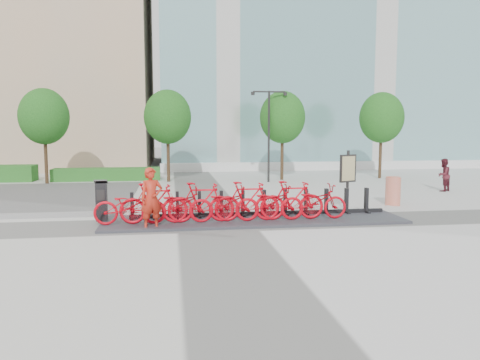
{
  "coord_description": "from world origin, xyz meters",
  "views": [
    {
      "loc": [
        -1.32,
        -14.31,
        2.97
      ],
      "look_at": [
        1.0,
        1.5,
        1.2
      ],
      "focal_mm": 35.0,
      "sensor_mm": 36.0,
      "label": 1
    }
  ],
  "objects": [
    {
      "name": "tree_3",
      "position": [
        11.0,
        12.0,
        3.59
      ],
      "size": [
        2.6,
        2.6,
        5.1
      ],
      "color": "brown",
      "rests_on": "ground"
    },
    {
      "name": "bike_6",
      "position": [
        1.72,
        -0.05,
        0.64
      ],
      "size": [
        2.13,
        0.74,
        1.12
      ],
      "primitive_type": "imported",
      "rotation": [
        0.0,
        0.0,
        1.57
      ],
      "color": "red",
      "rests_on": "dock_pad"
    },
    {
      "name": "bike_1",
      "position": [
        -1.88,
        -0.05,
        0.7
      ],
      "size": [
        2.07,
        0.58,
        1.24
      ],
      "primitive_type": "imported",
      "rotation": [
        0.0,
        0.0,
        1.57
      ],
      "color": "red",
      "rests_on": "dock_pad"
    },
    {
      "name": "map_sign",
      "position": [
        4.93,
        1.63,
        1.45
      ],
      "size": [
        0.7,
        0.38,
        2.19
      ],
      "rotation": [
        0.0,
        0.0,
        0.41
      ],
      "color": "black",
      "rests_on": "ground"
    },
    {
      "name": "tree_1",
      "position": [
        -1.5,
        12.0,
        3.59
      ],
      "size": [
        2.6,
        2.6,
        5.1
      ],
      "color": "brown",
      "rests_on": "ground"
    },
    {
      "name": "construction_barrel",
      "position": [
        7.18,
        2.62,
        0.55
      ],
      "size": [
        0.7,
        0.7,
        1.1
      ],
      "primitive_type": "cylinder",
      "rotation": [
        0.0,
        0.0,
        -0.25
      ],
      "color": "red",
      "rests_on": "ground"
    },
    {
      "name": "bike_3",
      "position": [
        -0.44,
        -0.05,
        0.7
      ],
      "size": [
        2.07,
        0.58,
        1.24
      ],
      "primitive_type": "imported",
      "rotation": [
        0.0,
        0.0,
        1.57
      ],
      "color": "red",
      "rests_on": "dock_pad"
    },
    {
      "name": "bike_0",
      "position": [
        -2.6,
        -0.05,
        0.64
      ],
      "size": [
        2.13,
        0.74,
        1.12
      ],
      "primitive_type": "imported",
      "rotation": [
        0.0,
        0.0,
        1.57
      ],
      "color": "red",
      "rests_on": "dock_pad"
    },
    {
      "name": "dock_pad",
      "position": [
        1.3,
        0.3,
        0.04
      ],
      "size": [
        9.6,
        2.4,
        0.08
      ],
      "primitive_type": "cube",
      "color": "#37383F",
      "rests_on": "ground"
    },
    {
      "name": "bike_8",
      "position": [
        3.16,
        -0.05,
        0.64
      ],
      "size": [
        2.13,
        0.74,
        1.12
      ],
      "primitive_type": "imported",
      "rotation": [
        0.0,
        0.0,
        1.57
      ],
      "color": "red",
      "rests_on": "dock_pad"
    },
    {
      "name": "dock_rail_posts",
      "position": [
        1.36,
        0.77,
        0.51
      ],
      "size": [
        8.02,
        0.5,
        0.85
      ],
      "primitive_type": null,
      "color": "black",
      "rests_on": "dock_pad"
    },
    {
      "name": "streetlamp",
      "position": [
        4.0,
        11.0,
        3.13
      ],
      "size": [
        2.0,
        0.2,
        5.0
      ],
      "color": "black",
      "rests_on": "ground"
    },
    {
      "name": "bike_4",
      "position": [
        0.28,
        -0.05,
        0.64
      ],
      "size": [
        2.13,
        0.74,
        1.12
      ],
      "primitive_type": "imported",
      "rotation": [
        0.0,
        0.0,
        1.57
      ],
      "color": "red",
      "rests_on": "dock_pad"
    },
    {
      "name": "glass_building",
      "position": [
        14.0,
        26.0,
        12.0
      ],
      "size": [
        32.0,
        16.0,
        24.0
      ],
      "primitive_type": "cube",
      "color": "slate",
      "rests_on": "ground"
    },
    {
      "name": "pedestrian",
      "position": [
        11.39,
        6.01,
        0.78
      ],
      "size": [
        0.95,
        0.89,
        1.55
      ],
      "primitive_type": "imported",
      "rotation": [
        0.0,
        0.0,
        3.67
      ],
      "color": "#521A24",
      "rests_on": "ground"
    },
    {
      "name": "tree_0",
      "position": [
        -8.0,
        12.0,
        3.59
      ],
      "size": [
        2.6,
        2.6,
        5.1
      ],
      "color": "brown",
      "rests_on": "ground"
    },
    {
      "name": "kiosk",
      "position": [
        -3.51,
        0.62,
        0.71
      ],
      "size": [
        0.41,
        0.35,
        1.32
      ],
      "rotation": [
        0.0,
        0.0,
        0.02
      ],
      "color": "black",
      "rests_on": "dock_pad"
    },
    {
      "name": "tree_2",
      "position": [
        5.0,
        12.0,
        3.59
      ],
      "size": [
        2.6,
        2.6,
        5.1
      ],
      "color": "brown",
      "rests_on": "ground"
    },
    {
      "name": "ground",
      "position": [
        0.0,
        0.0,
        0.0
      ],
      "size": [
        120.0,
        120.0,
        0.0
      ],
      "primitive_type": "plane",
      "color": "silver"
    },
    {
      "name": "bike_7",
      "position": [
        2.44,
        -0.05,
        0.7
      ],
      "size": [
        2.07,
        0.58,
        1.24
      ],
      "primitive_type": "imported",
      "rotation": [
        0.0,
        0.0,
        1.57
      ],
      "color": "red",
      "rests_on": "dock_pad"
    },
    {
      "name": "hedge_b",
      "position": [
        -5.0,
        13.2,
        0.35
      ],
      "size": [
        6.0,
        1.2,
        0.7
      ],
      "primitive_type": "cube",
      "color": "#1C7523",
      "rests_on": "ground"
    },
    {
      "name": "worker_red",
      "position": [
        -1.92,
        -0.55,
        0.92
      ],
      "size": [
        0.78,
        0.63,
        1.84
      ],
      "primitive_type": "imported",
      "rotation": [
        0.0,
        0.0,
        0.33
      ],
      "color": "red",
      "rests_on": "ground"
    },
    {
      "name": "bike_2",
      "position": [
        -1.16,
        -0.05,
        0.64
      ],
      "size": [
        2.13,
        0.74,
        1.12
      ],
      "primitive_type": "imported",
      "rotation": [
        0.0,
        0.0,
        1.57
      ],
      "color": "red",
      "rests_on": "dock_pad"
    },
    {
      "name": "bike_5",
      "position": [
        1.0,
        -0.05,
        0.7
      ],
      "size": [
        2.07,
        0.58,
        1.24
      ],
      "primitive_type": "imported",
      "rotation": [
        0.0,
        0.0,
        1.57
      ],
      "color": "red",
      "rests_on": "dock_pad"
    }
  ]
}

